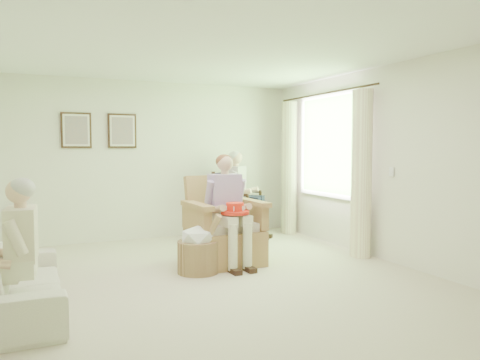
{
  "coord_description": "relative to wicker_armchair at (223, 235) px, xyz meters",
  "views": [
    {
      "loc": [
        -1.83,
        -4.93,
        1.52
      ],
      "look_at": [
        0.92,
        1.14,
        1.05
      ],
      "focal_mm": 35.0,
      "sensor_mm": 36.0,
      "label": 1
    }
  ],
  "objects": [
    {
      "name": "framed_print_right",
      "position": [
        -0.92,
        2.03,
        1.42
      ],
      "size": [
        0.45,
        0.05,
        0.55
      ],
      "color": "#382114",
      "rests_on": "back_wall"
    },
    {
      "name": "red_hat",
      "position": [
        0.01,
        -0.35,
        0.38
      ],
      "size": [
        0.35,
        0.35,
        0.14
      ],
      "color": "red",
      "rests_on": "person_wicker"
    },
    {
      "name": "floor",
      "position": [
        -0.47,
        -0.68,
        -0.36
      ],
      "size": [
        5.5,
        5.5,
        0.0
      ],
      "primitive_type": "plane",
      "color": "beige",
      "rests_on": "ground"
    },
    {
      "name": "wicker_armchair",
      "position": [
        0.0,
        0.0,
        0.0
      ],
      "size": [
        0.89,
        0.88,
        1.14
      ],
      "rotation": [
        0.0,
        0.0,
        0.04
      ],
      "color": "#A8884F",
      "rests_on": "ground"
    },
    {
      "name": "person_sofa",
      "position": [
        -2.42,
        -1.23,
        0.33
      ],
      "size": [
        0.42,
        0.62,
        1.23
      ],
      "rotation": [
        0.0,
        0.0,
        -1.66
      ],
      "color": "beige",
      "rests_on": "ground"
    },
    {
      "name": "right_wall",
      "position": [
        2.03,
        -0.68,
        0.94
      ],
      "size": [
        0.04,
        5.5,
        2.6
      ],
      "primitive_type": "cube",
      "color": "silver",
      "rests_on": "ground"
    },
    {
      "name": "sofa",
      "position": [
        -2.42,
        -0.92,
        -0.09
      ],
      "size": [
        1.88,
        0.73,
        0.55
      ],
      "primitive_type": "imported",
      "rotation": [
        0.0,
        0.0,
        1.57
      ],
      "color": "silver",
      "rests_on": "ground"
    },
    {
      "name": "window",
      "position": [
        2.0,
        0.52,
        1.22
      ],
      "size": [
        0.13,
        2.5,
        1.63
      ],
      "color": "#2D6B23",
      "rests_on": "right_wall"
    },
    {
      "name": "framed_print_left",
      "position": [
        -1.62,
        2.03,
        1.42
      ],
      "size": [
        0.45,
        0.05,
        0.55
      ],
      "color": "#382114",
      "rests_on": "back_wall"
    },
    {
      "name": "ceiling",
      "position": [
        -0.47,
        -0.68,
        2.24
      ],
      "size": [
        5.0,
        5.5,
        0.02
      ],
      "primitive_type": "cube",
      "color": "white",
      "rests_on": "back_wall"
    },
    {
      "name": "person_dark",
      "position": [
        0.9,
        1.48,
        0.49
      ],
      "size": [
        0.4,
        0.63,
        1.43
      ],
      "rotation": [
        0.0,
        0.0,
        0.78
      ],
      "color": "#171B34",
      "rests_on": "ground"
    },
    {
      "name": "wood_armchair",
      "position": [
        0.9,
        1.66,
        0.23
      ],
      "size": [
        0.71,
        0.66,
        1.09
      ],
      "rotation": [
        0.0,
        0.0,
        0.78
      ],
      "color": "black",
      "rests_on": "ground"
    },
    {
      "name": "back_wall",
      "position": [
        -0.47,
        2.07,
        0.94
      ],
      "size": [
        5.0,
        0.04,
        2.6
      ],
      "primitive_type": "cube",
      "color": "silver",
      "rests_on": "ground"
    },
    {
      "name": "curtain_left",
      "position": [
        1.86,
        -0.46,
        0.79
      ],
      "size": [
        0.34,
        0.34,
        2.3
      ],
      "primitive_type": "cylinder",
      "color": "#FBF6C5",
      "rests_on": "ground"
    },
    {
      "name": "person_wicker",
      "position": [
        0.0,
        -0.15,
        0.47
      ],
      "size": [
        0.4,
        0.62,
        1.4
      ],
      "rotation": [
        0.0,
        0.0,
        0.04
      ],
      "color": "beige",
      "rests_on": "ground"
    },
    {
      "name": "hatbox",
      "position": [
        -0.46,
        -0.33,
        -0.08
      ],
      "size": [
        0.63,
        0.63,
        0.73
      ],
      "color": "tan",
      "rests_on": "ground"
    },
    {
      "name": "front_wall",
      "position": [
        -0.47,
        -3.43,
        0.94
      ],
      "size": [
        5.0,
        0.04,
        2.6
      ],
      "primitive_type": "cube",
      "color": "silver",
      "rests_on": "ground"
    },
    {
      "name": "curtain_right",
      "position": [
        1.86,
        1.5,
        0.79
      ],
      "size": [
        0.34,
        0.34,
        2.3
      ],
      "primitive_type": "cylinder",
      "color": "#FBF6C5",
      "rests_on": "ground"
    }
  ]
}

